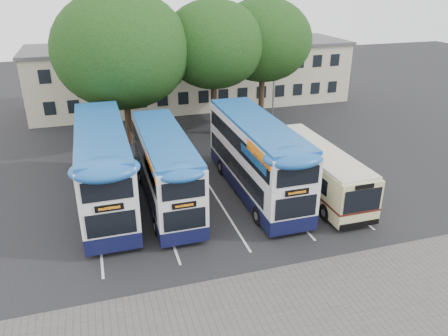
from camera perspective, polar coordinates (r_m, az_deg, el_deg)
name	(u,v)px	position (r m, az deg, el deg)	size (l,w,h in m)	color
ground	(315,235)	(23.48, 11.81, -8.55)	(120.00, 120.00, 0.00)	black
paving_strip	(329,306)	(19.17, 13.59, -17.12)	(40.00, 6.00, 0.01)	#595654
bay_lines	(219,201)	(26.17, -0.65, -4.40)	(14.12, 11.00, 0.01)	silver
depot_building	(194,74)	(46.24, -4.00, 12.20)	(32.40, 8.40, 6.20)	beige
lamp_post	(275,63)	(41.17, 6.66, 13.41)	(0.25, 1.05, 9.06)	gray
tree_left	(122,50)	(34.32, -13.20, 14.77)	(10.26, 10.26, 11.72)	black
tree_mid	(213,45)	(35.96, -1.41, 15.80)	(8.19, 8.19, 10.89)	black
tree_right	(263,40)	(38.63, 5.15, 16.29)	(8.22, 8.22, 10.92)	black
bus_dd_left	(103,163)	(25.74, -15.48, 0.62)	(2.76, 11.39, 4.75)	#0E1033
bus_dd_mid	(165,166)	(25.32, -7.70, 0.29)	(2.50, 10.30, 4.29)	#0E1033
bus_dd_right	(256,154)	(26.33, 4.20, 1.84)	(2.70, 11.14, 4.64)	#0E1033
bus_single	(316,167)	(27.30, 11.92, 0.13)	(2.49, 9.79, 2.92)	#CBC487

